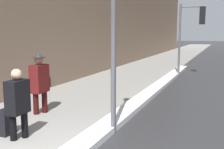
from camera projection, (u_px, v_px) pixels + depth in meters
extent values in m
cube|color=gray|center=(151.00, 66.00, 19.12)|extent=(4.00, 80.00, 0.01)
cube|color=white|center=(152.00, 91.00, 10.74)|extent=(0.53, 16.40, 0.15)
cylinder|color=#515156|center=(113.00, 40.00, 6.14)|extent=(0.12, 0.12, 4.24)
cylinder|color=#515156|center=(179.00, 40.00, 14.82)|extent=(0.11, 0.11, 3.75)
cylinder|color=#515156|center=(192.00, 7.00, 14.40)|extent=(1.10, 0.16, 0.07)
cube|color=black|center=(202.00, 15.00, 14.31)|extent=(0.32, 0.22, 0.90)
sphere|color=red|center=(203.00, 10.00, 14.38)|extent=(0.19, 0.19, 0.19)
sphere|color=orange|center=(202.00, 16.00, 14.42)|extent=(0.19, 0.19, 0.19)
sphere|color=green|center=(202.00, 21.00, 14.47)|extent=(0.19, 0.19, 0.19)
cylinder|color=black|center=(24.00, 120.00, 6.06)|extent=(0.14, 0.14, 0.82)
cylinder|color=black|center=(13.00, 122.00, 5.90)|extent=(0.14, 0.14, 0.82)
cube|color=black|center=(17.00, 97.00, 5.90)|extent=(0.30, 0.50, 0.72)
sphere|color=tan|center=(16.00, 74.00, 5.83)|extent=(0.22, 0.22, 0.22)
cylinder|color=#340C0C|center=(44.00, 98.00, 7.98)|extent=(0.16, 0.16, 0.89)
cylinder|color=#340C0C|center=(36.00, 99.00, 7.80)|extent=(0.16, 0.16, 0.89)
cube|color=#561414|center=(39.00, 79.00, 7.81)|extent=(0.32, 0.54, 0.78)
sphere|color=#8C664C|center=(39.00, 60.00, 7.73)|extent=(0.24, 0.24, 0.24)
cylinder|color=#28282D|center=(39.00, 57.00, 7.72)|extent=(0.37, 0.37, 0.01)
cone|color=#28282D|center=(38.00, 55.00, 7.71)|extent=(0.23, 0.23, 0.14)
cube|color=black|center=(47.00, 82.00, 8.17)|extent=(0.10, 0.22, 0.28)
cube|color=black|center=(7.00, 122.00, 6.25)|extent=(0.23, 0.36, 0.60)
cylinder|color=#4C4C51|center=(5.00, 101.00, 6.18)|extent=(0.02, 0.02, 0.35)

